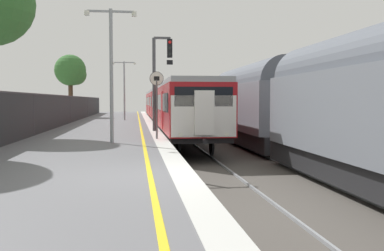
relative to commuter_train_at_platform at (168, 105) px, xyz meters
name	(u,v)px	position (x,y,z in m)	size (l,w,h in m)	color
ground	(278,198)	(0.55, -27.21, -1.88)	(17.40, 110.00, 1.21)	slate
commuter_train_at_platform	(168,105)	(0.00, 0.00, 0.00)	(2.83, 39.37, 3.81)	maroon
freight_train_adjacent_track	(294,103)	(4.00, -18.85, 0.29)	(2.60, 26.37, 4.68)	#232326
signal_gantry	(159,72)	(-1.48, -13.19, 1.90)	(1.10, 0.24, 5.08)	#47474C
speed_limit_sign	(157,96)	(-1.85, -18.11, 0.57)	(0.59, 0.08, 2.90)	#59595B
platform_lamp_mid	(111,64)	(-3.68, -19.58, 1.83)	(2.00, 0.20, 5.20)	#93999E
platform_lamp_far	(124,85)	(-3.68, 0.55, 1.70)	(2.00, 0.20, 4.96)	#93999E
background_tree_right	(72,72)	(-9.03, 7.92, 3.24)	(3.09, 3.18, 6.20)	#473323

